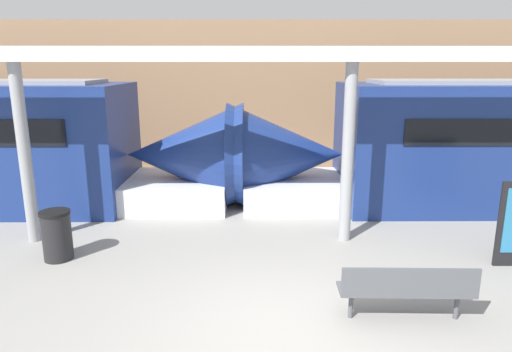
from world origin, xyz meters
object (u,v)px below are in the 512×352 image
object	(u,v)px
support_column_far	(25,155)
support_column_near	(348,155)
trash_bin	(57,235)
bench_near	(407,288)

from	to	relation	value
support_column_far	support_column_near	bearing A→B (deg)	0.00
support_column_near	support_column_far	world-z (taller)	same
support_column_near	trash_bin	bearing A→B (deg)	-170.38
trash_bin	support_column_far	size ratio (longest dim) A/B	0.26
trash_bin	support_column_near	world-z (taller)	support_column_near
support_column_near	bench_near	bearing A→B (deg)	-85.31
bench_near	support_column_near	world-z (taller)	support_column_near
support_column_near	support_column_far	bearing A→B (deg)	180.00
bench_near	support_column_near	bearing A→B (deg)	96.30
bench_near	support_column_far	distance (m)	7.52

